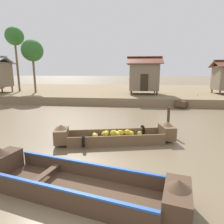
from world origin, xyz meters
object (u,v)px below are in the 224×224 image
at_px(stilt_house_mid_right, 144,76).
at_px(mooring_post, 168,121).
at_px(banana_boat, 116,136).
at_px(fishing_skiff_distant, 189,102).
at_px(palm_tree_mid, 32,51).
at_px(palm_tree_near, 15,37).
at_px(viewer_boat, 74,183).

relative_size(stilt_house_mid_right, mooring_post, 2.84).
xyz_separation_m(banana_boat, fishing_skiff_distant, (6.18, 11.18, -0.01)).
bearing_deg(fishing_skiff_distant, palm_tree_mid, 171.83).
distance_m(banana_boat, palm_tree_near, 21.45).
distance_m(viewer_boat, stilt_house_mid_right, 17.87).
bearing_deg(palm_tree_mid, fishing_skiff_distant, -8.17).
relative_size(fishing_skiff_distant, palm_tree_mid, 0.78).
bearing_deg(stilt_house_mid_right, banana_boat, -97.32).
xyz_separation_m(viewer_boat, stilt_house_mid_right, (2.46, 17.52, 2.48)).
height_order(banana_boat, palm_tree_near, palm_tree_near).
bearing_deg(banana_boat, stilt_house_mid_right, 82.68).
height_order(stilt_house_mid_right, palm_tree_mid, palm_tree_mid).
distance_m(banana_boat, palm_tree_mid, 18.46).
bearing_deg(viewer_boat, banana_boat, 79.75).
xyz_separation_m(palm_tree_near, palm_tree_mid, (2.72, -1.04, -1.75)).
relative_size(stilt_house_mid_right, palm_tree_mid, 0.67).
bearing_deg(viewer_boat, palm_tree_mid, 120.82).
bearing_deg(palm_tree_near, banana_boat, -46.57).
distance_m(palm_tree_near, mooring_post, 22.16).
bearing_deg(palm_tree_near, stilt_house_mid_right, -4.06).
relative_size(banana_boat, palm_tree_near, 0.71).
relative_size(viewer_boat, palm_tree_mid, 0.96).
relative_size(fishing_skiff_distant, palm_tree_near, 0.61).
xyz_separation_m(banana_boat, mooring_post, (2.57, 1.50, 0.41)).
distance_m(viewer_boat, palm_tree_near, 23.92).
height_order(palm_tree_near, mooring_post, palm_tree_near).
relative_size(fishing_skiff_distant, stilt_house_mid_right, 1.16).
height_order(stilt_house_mid_right, palm_tree_near, palm_tree_near).
relative_size(banana_boat, fishing_skiff_distant, 1.16).
bearing_deg(palm_tree_mid, banana_boat, -50.67).
distance_m(palm_tree_near, palm_tree_mid, 3.40).
xyz_separation_m(banana_boat, palm_tree_near, (-13.93, 14.71, 7.05)).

